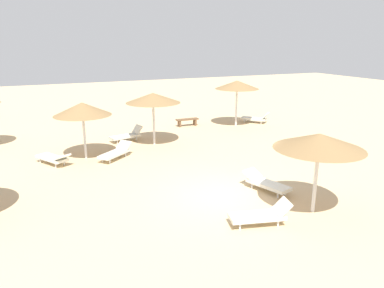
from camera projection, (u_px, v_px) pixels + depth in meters
name	position (u px, v px, depth m)	size (l,w,h in m)	color
ground_plane	(225.00, 196.00, 13.45)	(80.00, 80.00, 0.00)	#D1B284
parasol_0	(319.00, 142.00, 11.59)	(2.86, 2.86, 2.67)	silver
parasol_1	(82.00, 109.00, 17.16)	(2.67, 2.67, 2.70)	silver
parasol_4	(237.00, 85.00, 23.80)	(2.83, 2.83, 2.97)	silver
parasol_5	(153.00, 98.00, 19.49)	(2.90, 2.90, 2.80)	silver
lounger_0	(261.00, 215.00, 11.30)	(1.97, 1.08, 0.76)	silver
lounger_1	(116.00, 152.00, 17.63)	(1.87, 1.71, 0.69)	silver
lounger_4	(256.00, 118.00, 25.28)	(1.68, 1.84, 0.78)	silver
lounger_5	(127.00, 135.00, 20.76)	(1.95, 1.08, 0.80)	silver
lounger_6	(266.00, 183.00, 13.87)	(1.17, 2.02, 0.63)	silver
lounger_7	(53.00, 158.00, 16.80)	(1.52, 1.98, 0.62)	silver
bench_0	(187.00, 121.00, 24.33)	(1.51, 0.42, 0.49)	brown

